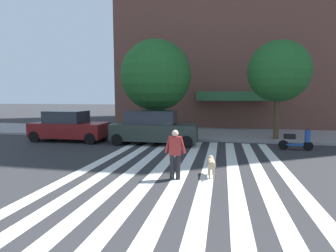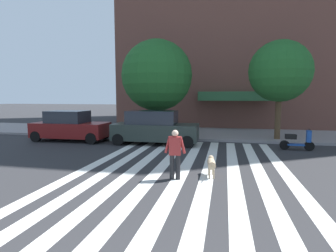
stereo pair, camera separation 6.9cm
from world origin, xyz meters
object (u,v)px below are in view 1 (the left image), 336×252
at_px(parked_scooter, 296,141).
at_px(street_tree_nearest, 156,76).
at_px(parked_car_behind_first, 154,128).
at_px(pedestrian_dog_walker, 175,152).
at_px(street_tree_middle, 279,72).
at_px(dog_on_leash, 211,163).
at_px(parked_car_near_curb, 69,127).

bearing_deg(parked_scooter, street_tree_nearest, 161.78).
distance_m(parked_car_behind_first, parked_scooter, 7.54).
distance_m(street_tree_nearest, pedestrian_dog_walker, 9.58).
height_order(street_tree_nearest, pedestrian_dog_walker, street_tree_nearest).
height_order(parked_car_behind_first, street_tree_middle, street_tree_middle).
relative_size(pedestrian_dog_walker, dog_on_leash, 1.55).
relative_size(parked_car_behind_first, street_tree_nearest, 0.78).
bearing_deg(pedestrian_dog_walker, street_tree_nearest, 108.16).
xyz_separation_m(parked_car_near_curb, street_tree_nearest, (4.92, 2.39, 3.19)).
relative_size(parked_scooter, dog_on_leash, 1.55).
height_order(parked_car_behind_first, street_tree_nearest, street_tree_nearest).
bearing_deg(dog_on_leash, street_tree_middle, 66.17).
xyz_separation_m(parked_car_behind_first, parked_scooter, (7.53, -0.24, -0.45)).
height_order(parked_scooter, street_tree_nearest, street_tree_nearest).
xyz_separation_m(street_tree_nearest, pedestrian_dog_walker, (2.82, -8.60, -3.14)).
xyz_separation_m(parked_car_near_curb, street_tree_middle, (12.43, 2.42, 3.31)).
bearing_deg(pedestrian_dog_walker, street_tree_middle, 61.46).
bearing_deg(dog_on_leash, pedestrian_dog_walker, -152.30).
xyz_separation_m(parked_scooter, pedestrian_dog_walker, (-5.17, -5.97, 0.45)).
bearing_deg(street_tree_nearest, dog_on_leash, -63.61).
bearing_deg(street_tree_nearest, parked_car_behind_first, -79.03).
height_order(parked_car_near_curb, street_tree_middle, street_tree_middle).
height_order(parked_car_behind_first, pedestrian_dog_walker, parked_car_behind_first).
distance_m(parked_car_near_curb, pedestrian_dog_walker, 9.93).
bearing_deg(parked_scooter, parked_car_near_curb, 178.91).
distance_m(parked_scooter, street_tree_middle, 4.59).
xyz_separation_m(parked_car_behind_first, street_tree_nearest, (-0.46, 2.39, 3.14)).
xyz_separation_m(parked_car_near_curb, parked_scooter, (12.91, -0.24, -0.40)).
xyz_separation_m(street_tree_middle, dog_on_leash, (-3.55, -8.03, -3.75)).
height_order(street_tree_middle, dog_on_leash, street_tree_middle).
bearing_deg(parked_car_behind_first, street_tree_middle, 18.92).
bearing_deg(street_tree_nearest, pedestrian_dog_walker, -71.84).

